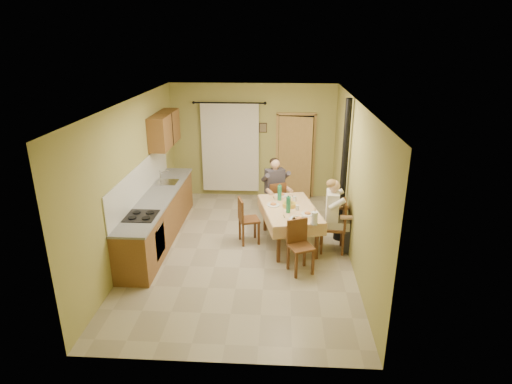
# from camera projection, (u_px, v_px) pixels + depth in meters

# --- Properties ---
(floor) EXTENTS (4.00, 6.00, 0.01)m
(floor) POSITION_uv_depth(u_px,v_px,m) (243.00, 250.00, 8.18)
(floor) COLOR tan
(floor) RESTS_ON ground
(room_shell) EXTENTS (4.04, 6.04, 2.82)m
(room_shell) POSITION_uv_depth(u_px,v_px,m) (242.00, 158.00, 7.54)
(room_shell) COLOR tan
(room_shell) RESTS_ON ground
(kitchen_run) EXTENTS (0.64, 3.64, 1.56)m
(kitchen_run) POSITION_uv_depth(u_px,v_px,m) (159.00, 216.00, 8.48)
(kitchen_run) COLOR brown
(kitchen_run) RESTS_ON ground
(upper_cabinets) EXTENTS (0.35, 1.40, 0.70)m
(upper_cabinets) POSITION_uv_depth(u_px,v_px,m) (164.00, 129.00, 9.19)
(upper_cabinets) COLOR brown
(upper_cabinets) RESTS_ON room_shell
(curtain) EXTENTS (1.70, 0.07, 2.22)m
(curtain) POSITION_uv_depth(u_px,v_px,m) (230.00, 148.00, 10.48)
(curtain) COLOR black
(curtain) RESTS_ON ground
(doorway) EXTENTS (0.96, 0.20, 2.15)m
(doorway) POSITION_uv_depth(u_px,v_px,m) (295.00, 156.00, 10.50)
(doorway) COLOR black
(doorway) RESTS_ON ground
(dining_table) EXTENTS (1.31, 1.80, 0.76)m
(dining_table) POSITION_uv_depth(u_px,v_px,m) (289.00, 226.00, 8.30)
(dining_table) COLOR tan
(dining_table) RESTS_ON ground
(tableware) EXTENTS (0.91, 1.55, 0.33)m
(tableware) POSITION_uv_depth(u_px,v_px,m) (292.00, 207.00, 8.04)
(tableware) COLOR white
(tableware) RESTS_ON dining_table
(chair_far) EXTENTS (0.48, 0.48, 0.92)m
(chair_far) POSITION_uv_depth(u_px,v_px,m) (275.00, 209.00, 9.35)
(chair_far) COLOR #5B3419
(chair_far) RESTS_ON ground
(chair_near) EXTENTS (0.50, 0.50, 0.93)m
(chair_near) POSITION_uv_depth(u_px,v_px,m) (300.00, 257.00, 7.34)
(chair_near) COLOR #5B3419
(chair_near) RESTS_ON ground
(chair_right) EXTENTS (0.47, 0.47, 1.01)m
(chair_right) POSITION_uv_depth(u_px,v_px,m) (333.00, 236.00, 8.08)
(chair_right) COLOR #5B3419
(chair_right) RESTS_ON ground
(chair_left) EXTENTS (0.46, 0.46, 0.92)m
(chair_left) POSITION_uv_depth(u_px,v_px,m) (248.00, 229.00, 8.39)
(chair_left) COLOR #5B3419
(chair_left) RESTS_ON ground
(man_far) EXTENTS (0.65, 0.60, 1.39)m
(man_far) POSITION_uv_depth(u_px,v_px,m) (275.00, 183.00, 9.15)
(man_far) COLOR #38333D
(man_far) RESTS_ON chair_far
(man_right) EXTENTS (0.48, 0.60, 1.39)m
(man_right) POSITION_uv_depth(u_px,v_px,m) (334.00, 207.00, 7.87)
(man_right) COLOR silver
(man_right) RESTS_ON chair_right
(stove_flue) EXTENTS (0.24, 0.24, 2.80)m
(stove_flue) POSITION_uv_depth(u_px,v_px,m) (342.00, 191.00, 8.28)
(stove_flue) COLOR black
(stove_flue) RESTS_ON ground
(picture_back) EXTENTS (0.19, 0.03, 0.23)m
(picture_back) POSITION_uv_depth(u_px,v_px,m) (263.00, 128.00, 10.34)
(picture_back) COLOR black
(picture_back) RESTS_ON room_shell
(picture_right) EXTENTS (0.03, 0.31, 0.21)m
(picture_right) POSITION_uv_depth(u_px,v_px,m) (345.00, 142.00, 8.55)
(picture_right) COLOR brown
(picture_right) RESTS_ON room_shell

